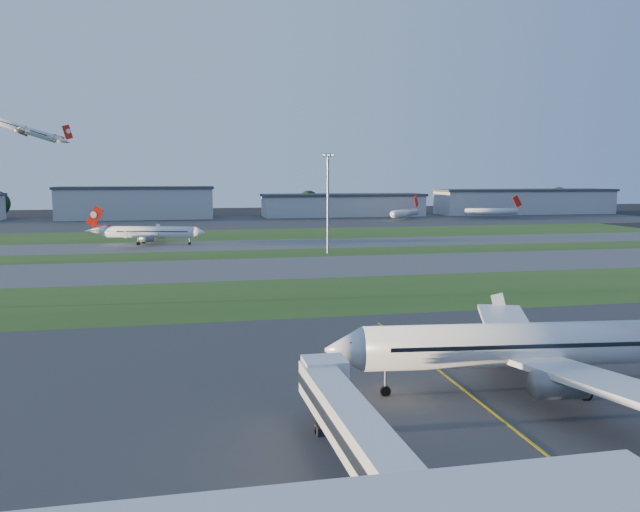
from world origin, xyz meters
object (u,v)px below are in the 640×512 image
object	(u,v)px
mini_jet_far	(492,211)
light_mast_centre	(328,196)
jet_bridge	(363,442)
mini_jet_near	(405,213)
airliner_taxiing	(150,232)
airliner_parked	(538,346)

from	to	relation	value
mini_jet_far	light_mast_centre	world-z (taller)	light_mast_centre
jet_bridge	light_mast_centre	world-z (taller)	light_mast_centre
mini_jet_near	airliner_taxiing	bearing A→B (deg)	170.75
airliner_taxiing	mini_jet_far	distance (m)	176.24
airliner_parked	airliner_taxiing	size ratio (longest dim) A/B	1.24
airliner_taxiing	mini_jet_near	distance (m)	137.39
jet_bridge	airliner_parked	bearing A→B (deg)	37.41
mini_jet_far	airliner_parked	bearing A→B (deg)	-114.43
mini_jet_near	jet_bridge	bearing A→B (deg)	-157.00
jet_bridge	mini_jet_near	bearing A→B (deg)	70.06
mini_jet_near	light_mast_centre	xyz separation A→B (m)	(-61.64, -115.11, 11.53)
airliner_parked	mini_jet_near	distance (m)	231.33
mini_jet_near	mini_jet_far	world-z (taller)	same
mini_jet_near	mini_jet_far	size ratio (longest dim) A/B	0.77
airliner_parked	airliner_taxiing	xyz separation A→B (m)	(-43.46, 137.74, -0.78)
airliner_parked	airliner_taxiing	world-z (taller)	airliner_parked
airliner_taxiing	mini_jet_far	bearing A→B (deg)	-134.70
light_mast_centre	mini_jet_far	bearing A→B (deg)	47.97
airliner_taxiing	mini_jet_far	world-z (taller)	airliner_taxiing
mini_jet_near	light_mast_centre	world-z (taller)	light_mast_centre
airliner_parked	mini_jet_far	world-z (taller)	airliner_parked
airliner_taxiing	light_mast_centre	bearing A→B (deg)	162.33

